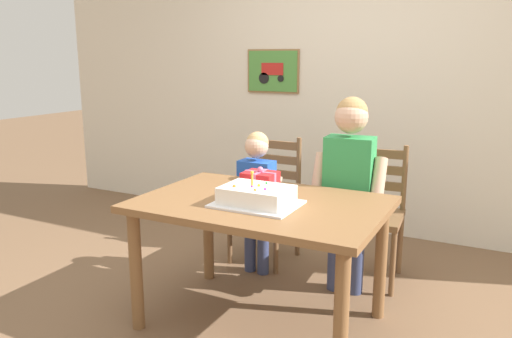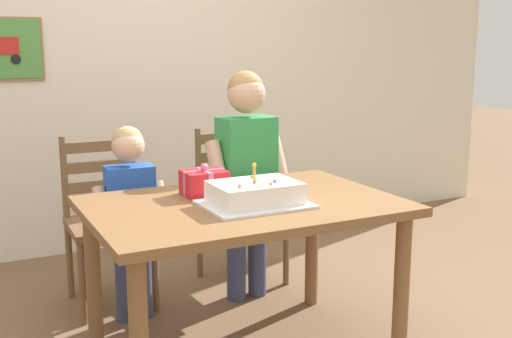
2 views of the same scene
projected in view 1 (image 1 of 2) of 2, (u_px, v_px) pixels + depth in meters
ground_plane at (261, 321)px, 2.92m from camera, size 20.00×20.00×0.00m
back_wall at (359, 81)px, 4.27m from camera, size 6.40×0.11×2.60m
dining_table at (261, 218)px, 2.79m from camera, size 1.34×0.91×0.73m
birthday_cake at (257, 196)px, 2.68m from camera, size 0.44×0.34×0.19m
gift_box_red_large at (260, 181)px, 2.97m from camera, size 0.20×0.16×0.15m
chair_left at (267, 198)px, 3.77m from camera, size 0.43×0.43×0.92m
chair_right at (371, 213)px, 3.42m from camera, size 0.45×0.45×0.92m
child_older at (349, 177)px, 3.15m from camera, size 0.47×0.27×1.27m
child_younger at (257, 189)px, 3.47m from camera, size 0.37×0.21×1.01m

